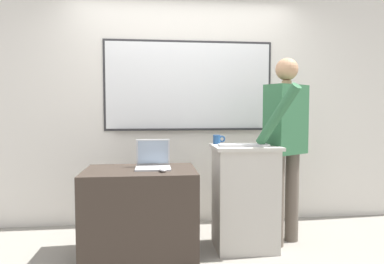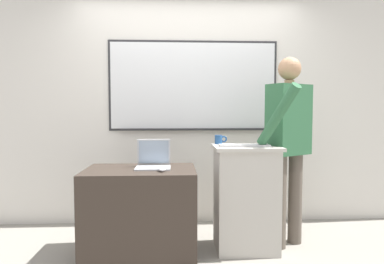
% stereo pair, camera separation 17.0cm
% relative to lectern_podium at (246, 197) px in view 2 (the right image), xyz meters
% --- Properties ---
extents(back_wall, '(6.40, 0.17, 2.98)m').
position_rel_lectern_podium_xyz_m(back_wall, '(-0.50, 0.86, 1.01)').
color(back_wall, silver).
rests_on(back_wall, ground_plane).
extents(lectern_podium, '(0.59, 0.49, 0.95)m').
position_rel_lectern_podium_xyz_m(lectern_podium, '(0.00, 0.00, 0.00)').
color(lectern_podium, '#BCB7AD').
rests_on(lectern_podium, ground_plane).
extents(side_desk, '(0.96, 0.65, 0.77)m').
position_rel_lectern_podium_xyz_m(side_desk, '(-0.95, -0.08, -0.10)').
color(side_desk, '#382D26').
rests_on(side_desk, ground_plane).
extents(person_presenter, '(0.58, 0.72, 1.76)m').
position_rel_lectern_podium_xyz_m(person_presenter, '(0.41, 0.06, 0.54)').
color(person_presenter, brown).
rests_on(person_presenter, ground_plane).
extents(laptop, '(0.30, 0.28, 0.25)m').
position_rel_lectern_podium_xyz_m(laptop, '(-0.84, -0.02, 0.36)').
color(laptop, '#B7BABF').
rests_on(laptop, side_desk).
extents(wireless_keyboard, '(0.45, 0.14, 0.02)m').
position_rel_lectern_podium_xyz_m(wireless_keyboard, '(-0.03, -0.06, 0.48)').
color(wireless_keyboard, silver).
rests_on(wireless_keyboard, lectern_podium).
extents(computer_mouse_by_laptop, '(0.06, 0.10, 0.03)m').
position_rel_lectern_podium_xyz_m(computer_mouse_by_laptop, '(-0.75, -0.23, 0.30)').
color(computer_mouse_by_laptop, '#BCBCC1').
rests_on(computer_mouse_by_laptop, side_desk).
extents(coffee_mug, '(0.12, 0.07, 0.09)m').
position_rel_lectern_podium_xyz_m(coffee_mug, '(-0.22, 0.18, 0.52)').
color(coffee_mug, '#234C84').
rests_on(coffee_mug, lectern_podium).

